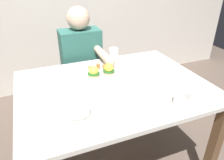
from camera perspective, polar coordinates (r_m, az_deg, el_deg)
The scene contains 7 objects.
dining_table at distance 1.42m, azimuth 0.52°, elevation -5.09°, with size 1.20×0.90×0.74m.
eggs_benedict_plate at distance 1.48m, azimuth -2.89°, elevation 2.00°, with size 0.27×0.27×0.09m.
fruit_bowl at distance 1.11m, azimuth -8.94°, elevation -7.93°, with size 0.12×0.12×0.05m.
coffee_mug at distance 1.21m, azimuth 18.24°, elevation -4.48°, with size 0.11×0.08×0.09m.
fork at distance 1.41m, azimuth 17.51°, elevation -1.84°, with size 0.15×0.08×0.00m.
water_glass_near at distance 1.69m, azimuth 0.41°, elevation 6.47°, with size 0.07×0.07×0.12m.
diner_person at distance 1.91m, azimuth -7.85°, elevation 4.26°, with size 0.34×0.54×1.14m.
Camera 1 is at (-0.46, -1.10, 1.41)m, focal length 34.11 mm.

